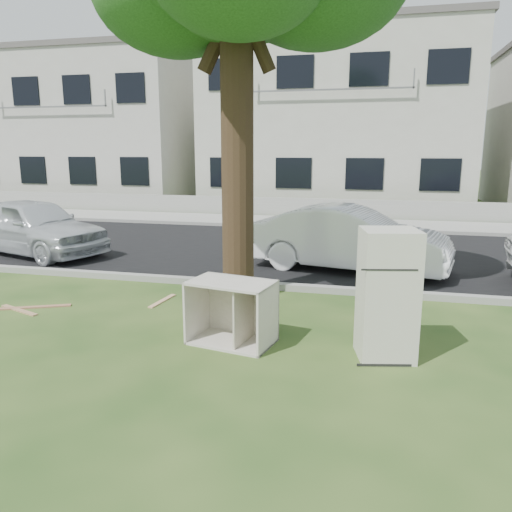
% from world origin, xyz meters
% --- Properties ---
extents(ground, '(120.00, 120.00, 0.00)m').
position_xyz_m(ground, '(0.00, 0.00, 0.00)').
color(ground, '#224117').
extents(road, '(120.00, 7.00, 0.01)m').
position_xyz_m(road, '(0.00, 6.00, 0.01)').
color(road, black).
rests_on(road, ground).
extents(kerb_near, '(120.00, 0.18, 0.12)m').
position_xyz_m(kerb_near, '(0.00, 2.45, 0.00)').
color(kerb_near, gray).
rests_on(kerb_near, ground).
extents(kerb_far, '(120.00, 0.18, 0.12)m').
position_xyz_m(kerb_far, '(0.00, 9.55, 0.00)').
color(kerb_far, gray).
rests_on(kerb_far, ground).
extents(sidewalk, '(120.00, 2.80, 0.01)m').
position_xyz_m(sidewalk, '(0.00, 11.00, 0.01)').
color(sidewalk, gray).
rests_on(sidewalk, ground).
extents(low_wall, '(120.00, 0.15, 0.70)m').
position_xyz_m(low_wall, '(0.00, 12.60, 0.35)').
color(low_wall, gray).
rests_on(low_wall, ground).
extents(townhouse_left, '(10.20, 8.16, 7.04)m').
position_xyz_m(townhouse_left, '(-12.00, 17.50, 3.52)').
color(townhouse_left, beige).
rests_on(townhouse_left, ground).
extents(townhouse_center, '(11.22, 8.16, 7.44)m').
position_xyz_m(townhouse_center, '(0.00, 17.50, 3.72)').
color(townhouse_center, beige).
rests_on(townhouse_center, ground).
extents(fridge, '(0.78, 0.75, 1.62)m').
position_xyz_m(fridge, '(2.06, -0.22, 0.81)').
color(fridge, '#BBB4A8').
rests_on(fridge, ground).
extents(cabinet, '(1.20, 0.87, 0.85)m').
position_xyz_m(cabinet, '(0.07, -0.22, 0.43)').
color(cabinet, silver).
rests_on(cabinet, ground).
extents(plank_a, '(1.06, 0.56, 0.02)m').
position_xyz_m(plank_a, '(-3.49, 0.45, 0.01)').
color(plank_a, '#A06C4D').
rests_on(plank_a, ground).
extents(plank_b, '(0.87, 0.40, 0.02)m').
position_xyz_m(plank_b, '(-3.64, 0.25, 0.01)').
color(plank_b, tan).
rests_on(plank_b, ground).
extents(plank_c, '(0.18, 0.79, 0.02)m').
position_xyz_m(plank_c, '(-1.60, 1.26, 0.01)').
color(plank_c, tan).
rests_on(plank_c, ground).
extents(car_center, '(4.36, 2.25, 1.37)m').
position_xyz_m(car_center, '(1.35, 4.29, 0.68)').
color(car_center, white).
rests_on(car_center, ground).
extents(car_left, '(4.38, 2.80, 1.39)m').
position_xyz_m(car_left, '(-6.26, 4.16, 0.69)').
color(car_left, silver).
rests_on(car_left, ground).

